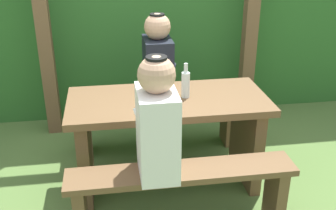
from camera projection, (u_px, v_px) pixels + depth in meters
ground_plane at (168, 182)px, 3.15m from camera, size 12.00×12.00×0.00m
hedge_backdrop at (143, 2)px, 4.27m from camera, size 6.40×0.94×2.13m
pergola_post_left at (43, 27)px, 3.52m from camera, size 0.12×0.12×2.00m
pergola_post_right at (251, 20)px, 3.78m from camera, size 0.12×0.12×2.00m
picnic_table at (168, 126)px, 2.95m from camera, size 1.40×0.64×0.70m
bench_near at (182, 188)px, 2.52m from camera, size 1.40×0.24×0.46m
bench_far at (158, 113)px, 3.50m from camera, size 1.40×0.24×0.46m
person_white_shirt at (157, 122)px, 2.31m from camera, size 0.25×0.35×0.72m
person_black_coat at (158, 61)px, 3.31m from camera, size 0.25×0.35×0.72m
drinking_glass at (149, 86)px, 2.94m from camera, size 0.08×0.08×0.10m
bottle_left at (186, 84)px, 2.84m from camera, size 0.06×0.06×0.25m
bottle_right at (158, 85)px, 2.84m from camera, size 0.06×0.06×0.22m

